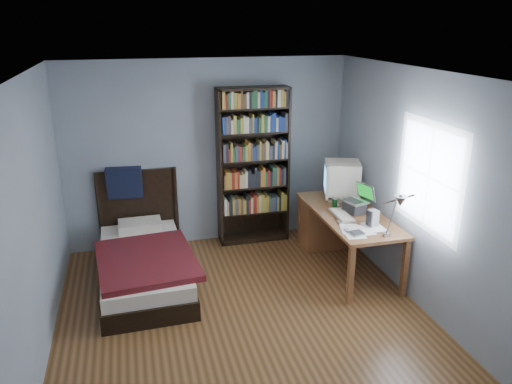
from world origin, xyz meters
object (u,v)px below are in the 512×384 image
desk (332,221)px  keyboard (342,215)px  crt_monitor (341,178)px  bookshelf (253,166)px  soda_can (335,203)px  desk_lamp (399,205)px  laptop (356,204)px  speaker (373,218)px  bed (143,260)px

desk → keyboard: (-0.14, -0.58, 0.32)m
crt_monitor → bookshelf: 1.19m
crt_monitor → bookshelf: size_ratio=0.27×
crt_monitor → soda_can: crt_monitor is taller
desk_lamp → bookshelf: 2.43m
desk → soda_can: size_ratio=15.40×
laptop → speaker: 0.45m
laptop → desk: bearing=99.1°
soda_can → bookshelf: bearing=132.8°
desk → bookshelf: bookshelf is taller
desk → speaker: bearing=-85.3°
laptop → bookshelf: bookshelf is taller
keyboard → crt_monitor: bearing=70.9°
crt_monitor → speaker: 0.94m
crt_monitor → keyboard: 0.65m
crt_monitor → desk_lamp: size_ratio=0.89×
laptop → desk_lamp: (-0.11, -1.14, 0.41)m
laptop → speaker: laptop is taller
laptop → speaker: (-0.00, -0.45, -0.00)m
desk → speaker: speaker is taller
bed → crt_monitor: bearing=3.4°
bookshelf → speaker: bearing=-57.5°
keyboard → speaker: bearing=-57.9°
desk → laptop: size_ratio=4.70×
desk_lamp → bed: bearing=149.3°
bookshelf → desk_lamp: bearing=-68.4°
laptop → bed: size_ratio=0.18×
crt_monitor → speaker: bearing=-90.0°
desk_lamp → keyboard: bearing=95.6°
crt_monitor → laptop: bearing=-89.8°
desk_lamp → bookshelf: bearing=111.6°
keyboard → desk_lamp: bearing=-82.3°
laptop → speaker: bearing=-90.2°
keyboard → desk: bearing=78.9°
desk → desk_lamp: size_ratio=2.70×
speaker → bookshelf: size_ratio=0.09×
speaker → soda_can: 0.70m
speaker → bed: size_ratio=0.10×
crt_monitor → laptop: 0.50m
soda_can → bookshelf: 1.25m
desk → desk_lamp: bearing=-91.1°
desk → soda_can: soda_can is taller
desk_lamp → bookshelf: bookshelf is taller
laptop → bookshelf: bearing=131.9°
crt_monitor → desk_lamp: desk_lamp is taller
desk → laptop: (0.08, -0.50, 0.41)m
crt_monitor → soda_can: 0.38m
desk_lamp → bed: (-2.44, 1.45, -0.99)m
speaker → keyboard: bearing=107.3°
desk_lamp → speaker: (0.11, 0.68, -0.42)m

